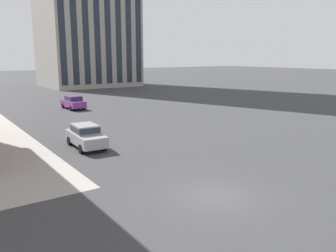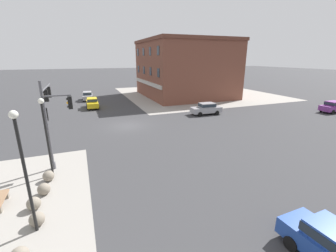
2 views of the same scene
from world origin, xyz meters
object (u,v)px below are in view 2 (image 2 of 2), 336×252
(car_main_northbound_near, at_px, (88,96))
(car_main_southbound_far, at_px, (92,102))
(bollard_sphere_curb_a, at_px, (48,176))
(street_lamp_corner_near, at_px, (46,129))
(bollard_sphere_curb_b, at_px, (44,189))
(bollard_sphere_curb_c, at_px, (34,204))
(car_main_northbound_far, at_px, (334,106))
(traffic_signal_main, at_px, (50,112))
(car_main_southbound_near, at_px, (206,108))
(bollard_sphere_curb_d, at_px, (37,219))
(bench_near_signal, at_px, (1,200))
(street_lamp_mid_sidewalk, at_px, (23,161))

(car_main_northbound_near, bearing_deg, car_main_southbound_far, 2.86)
(bollard_sphere_curb_a, distance_m, street_lamp_corner_near, 3.17)
(car_main_southbound_far, bearing_deg, bollard_sphere_curb_b, -10.00)
(bollard_sphere_curb_c, bearing_deg, car_main_northbound_far, 103.91)
(traffic_signal_main, distance_m, car_main_southbound_near, 21.57)
(bollard_sphere_curb_b, bearing_deg, bollard_sphere_curb_d, 0.40)
(traffic_signal_main, distance_m, street_lamp_corner_near, 2.15)
(bollard_sphere_curb_c, distance_m, bollard_sphere_curb_d, 1.51)
(car_main_southbound_near, distance_m, car_main_southbound_far, 18.52)
(street_lamp_corner_near, distance_m, car_main_northbound_near, 30.16)
(bollard_sphere_curb_c, height_order, car_main_northbound_near, car_main_northbound_near)
(car_main_northbound_near, bearing_deg, bollard_sphere_curb_b, -6.98)
(bollard_sphere_curb_c, xyz_separation_m, car_main_southbound_far, (-25.94, 4.66, 0.56))
(bollard_sphere_curb_a, distance_m, bench_near_signal, 2.97)
(car_main_southbound_near, bearing_deg, street_lamp_mid_sidewalk, -48.61)
(bench_near_signal, bearing_deg, car_main_southbound_far, 165.45)
(bollard_sphere_curb_b, bearing_deg, car_main_southbound_far, 170.00)
(bollard_sphere_curb_a, distance_m, street_lamp_mid_sidewalk, 5.88)
(street_lamp_mid_sidewalk, bearing_deg, car_main_southbound_far, 171.20)
(street_lamp_corner_near, bearing_deg, bollard_sphere_curb_d, -2.70)
(bench_near_signal, bearing_deg, car_main_northbound_near, 169.43)
(traffic_signal_main, relative_size, bollard_sphere_curb_c, 8.99)
(bench_near_signal, xyz_separation_m, car_main_southbound_near, (-14.29, 21.65, 0.59))
(bollard_sphere_curb_d, distance_m, car_main_northbound_near, 35.30)
(bollard_sphere_curb_a, relative_size, bench_near_signal, 0.40)
(street_lamp_mid_sidewalk, bearing_deg, bollard_sphere_curb_b, -179.42)
(bench_near_signal, xyz_separation_m, car_main_southbound_far, (-24.88, 6.45, 0.59))
(street_lamp_corner_near, xyz_separation_m, car_main_southbound_far, (-22.16, 4.06, -2.52))
(car_main_southbound_near, bearing_deg, street_lamp_corner_near, -59.00)
(car_main_southbound_far, bearing_deg, car_main_southbound_near, 55.12)
(bollard_sphere_curb_b, relative_size, car_main_northbound_far, 0.16)
(street_lamp_mid_sidewalk, bearing_deg, street_lamp_corner_near, 177.61)
(bollard_sphere_curb_b, distance_m, bollard_sphere_curb_c, 1.42)
(bollard_sphere_curb_c, height_order, bollard_sphere_curb_d, same)
(car_main_northbound_far, relative_size, car_main_southbound_far, 1.01)
(bollard_sphere_curb_b, bearing_deg, bollard_sphere_curb_c, -13.54)
(car_main_northbound_far, bearing_deg, bollard_sphere_curb_d, -73.92)
(street_lamp_mid_sidewalk, xyz_separation_m, car_main_southbound_near, (-17.18, 19.49, -2.75))
(car_main_southbound_far, bearing_deg, car_main_northbound_near, -177.14)
(bollard_sphere_curb_c, bearing_deg, bollard_sphere_curb_a, 172.12)
(traffic_signal_main, xyz_separation_m, street_lamp_corner_near, (2.04, -0.17, -0.66))
(bollard_sphere_curb_d, relative_size, car_main_northbound_far, 0.16)
(bollard_sphere_curb_c, bearing_deg, car_main_southbound_near, 127.71)
(traffic_signal_main, distance_m, bollard_sphere_curb_c, 6.95)
(bollard_sphere_curb_a, relative_size, street_lamp_corner_near, 0.13)
(traffic_signal_main, distance_m, car_main_southbound_far, 20.74)
(bollard_sphere_curb_b, distance_m, car_main_northbound_near, 32.47)
(bollard_sphere_curb_b, distance_m, car_main_southbound_near, 24.01)
(car_main_northbound_near, relative_size, car_main_northbound_far, 1.01)
(bollard_sphere_curb_d, xyz_separation_m, street_lamp_corner_near, (-5.24, 0.25, 3.07))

